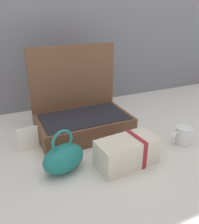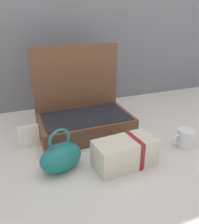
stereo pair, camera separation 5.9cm
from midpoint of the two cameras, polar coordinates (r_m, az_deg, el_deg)
ground_plane at (r=1.16m, az=2.39°, el=-7.27°), size 6.00×6.00×0.00m
open_suitcase at (r=1.22m, az=-2.66°, el=-0.52°), size 0.46×0.30×0.43m
teal_pouch_handbag at (r=0.95m, az=-7.63°, el=-10.77°), size 0.20×0.16×0.19m
cream_toiletry_bag at (r=0.98m, az=8.07°, el=-9.83°), size 0.26×0.14×0.12m
coffee_mug at (r=1.19m, az=21.45°, el=-5.93°), size 0.11×0.08×0.08m
info_card_left at (r=1.13m, az=-15.44°, el=-5.82°), size 0.09×0.01×0.11m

